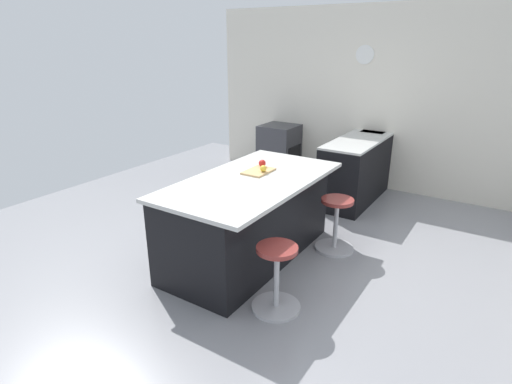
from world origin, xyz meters
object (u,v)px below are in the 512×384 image
(stool_by_window, at_px, (336,226))
(cutting_board, at_px, (258,171))
(kitchen_island, at_px, (248,218))
(stool_middle, at_px, (276,280))
(apple_red, at_px, (262,163))
(apple_yellow, at_px, (263,169))
(oven_range, at_px, (279,150))

(stool_by_window, xyz_separation_m, cutting_board, (0.44, -0.76, 0.63))
(kitchen_island, bearing_deg, cutting_board, -175.42)
(stool_middle, bearing_deg, apple_red, -142.30)
(stool_middle, xyz_separation_m, apple_yellow, (-0.88, -0.69, 0.68))
(apple_red, bearing_deg, oven_range, -154.53)
(kitchen_island, bearing_deg, stool_middle, 48.07)
(kitchen_island, relative_size, cutting_board, 5.84)
(kitchen_island, distance_m, stool_by_window, 1.01)
(kitchen_island, relative_size, stool_by_window, 3.41)
(cutting_board, relative_size, apple_yellow, 5.09)
(cutting_board, distance_m, apple_red, 0.15)
(cutting_board, relative_size, apple_red, 4.49)
(oven_range, distance_m, stool_by_window, 2.85)
(oven_range, relative_size, stool_by_window, 1.44)
(kitchen_island, relative_size, stool_middle, 3.41)
(stool_middle, relative_size, cutting_board, 1.71)
(stool_middle, height_order, apple_red, apple_red)
(oven_range, height_order, stool_by_window, oven_range)
(cutting_board, xyz_separation_m, apple_red, (-0.14, -0.04, 0.05))
(oven_range, distance_m, apple_red, 2.70)
(oven_range, distance_m, apple_yellow, 2.88)
(stool_middle, bearing_deg, kitchen_island, -131.93)
(stool_by_window, bearing_deg, apple_red, -69.43)
(stool_by_window, height_order, cutting_board, cutting_board)
(stool_by_window, relative_size, cutting_board, 1.71)
(stool_by_window, height_order, apple_red, apple_red)
(apple_red, distance_m, apple_yellow, 0.19)
(cutting_board, bearing_deg, apple_red, -164.62)
(apple_yellow, bearing_deg, kitchen_island, -13.62)
(oven_range, height_order, cutting_board, cutting_board)
(oven_range, xyz_separation_m, apple_red, (2.39, 1.14, 0.53))
(apple_yellow, bearing_deg, apple_red, -144.44)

